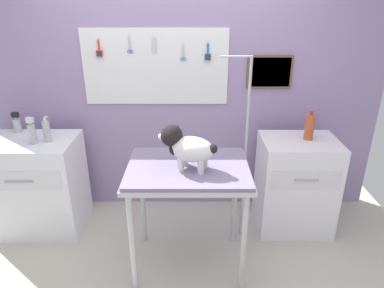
# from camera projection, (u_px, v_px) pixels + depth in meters

# --- Properties ---
(rear_wall_panel) EXTENTS (4.00, 0.11, 2.30)m
(rear_wall_panel) POSITION_uv_depth(u_px,v_px,m) (178.00, 99.00, 3.39)
(rear_wall_panel) COLOR #9981B1
(rear_wall_panel) RESTS_ON ground
(grooming_table) EXTENTS (0.93, 0.70, 0.92)m
(grooming_table) POSITION_uv_depth(u_px,v_px,m) (190.00, 177.00, 2.63)
(grooming_table) COLOR #B7B7BC
(grooming_table) RESTS_ON ground
(grooming_arm) EXTENTS (0.30, 0.11, 1.67)m
(grooming_arm) POSITION_uv_depth(u_px,v_px,m) (245.00, 161.00, 2.99)
(grooming_arm) COLOR #B7B7BC
(grooming_arm) RESTS_ON ground
(dog) EXTENTS (0.44, 0.29, 0.33)m
(dog) POSITION_uv_depth(u_px,v_px,m) (188.00, 146.00, 2.49)
(dog) COLOR white
(dog) RESTS_ON grooming_table
(counter_left) EXTENTS (0.80, 0.58, 0.91)m
(counter_left) POSITION_uv_depth(u_px,v_px,m) (39.00, 185.00, 3.25)
(counter_left) COLOR white
(counter_left) RESTS_ON ground
(cabinet_right) EXTENTS (0.68, 0.54, 0.91)m
(cabinet_right) POSITION_uv_depth(u_px,v_px,m) (297.00, 185.00, 3.25)
(cabinet_right) COLOR white
(cabinet_right) RESTS_ON ground
(detangler_spray) EXTENTS (0.06, 0.06, 0.24)m
(detangler_spray) POSITION_uv_depth(u_px,v_px,m) (34.00, 132.00, 2.97)
(detangler_spray) COLOR #A9A8B7
(detangler_spray) RESTS_ON counter_left
(spray_bottle_tall) EXTENTS (0.07, 0.07, 0.19)m
(spray_bottle_tall) POSITION_uv_depth(u_px,v_px,m) (19.00, 124.00, 3.23)
(spray_bottle_tall) COLOR #AAADB0
(spray_bottle_tall) RESTS_ON counter_left
(pump_bottle_white) EXTENTS (0.06, 0.06, 0.23)m
(pump_bottle_white) POSITION_uv_depth(u_px,v_px,m) (48.00, 131.00, 3.01)
(pump_bottle_white) COLOR #B5B0B7
(pump_bottle_white) RESTS_ON counter_left
(soda_bottle) EXTENTS (0.08, 0.08, 0.26)m
(soda_bottle) POSITION_uv_depth(u_px,v_px,m) (311.00, 127.00, 3.05)
(soda_bottle) COLOR #B85126
(soda_bottle) RESTS_ON cabinet_right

